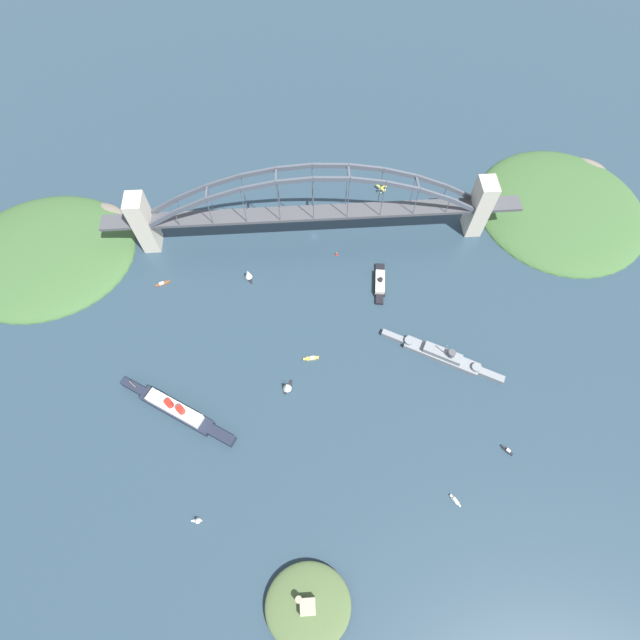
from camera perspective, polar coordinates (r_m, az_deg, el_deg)
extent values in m
plane|color=#283D4C|center=(367.83, -0.78, 10.38)|extent=(1400.00, 1400.00, 0.00)
cube|color=beige|center=(373.69, 19.16, 13.12)|extent=(12.51, 17.09, 49.28)
cube|color=beige|center=(367.40, -21.03, 11.17)|extent=(12.51, 17.09, 49.28)
cube|color=#47474C|center=(347.39, -0.84, 13.14)|extent=(236.81, 13.61, 2.40)
cube|color=#47474C|center=(379.18, 21.90, 13.23)|extent=(24.00, 13.61, 2.40)
cube|color=#47474C|center=(372.07, -23.84, 11.03)|extent=(24.00, 13.61, 2.40)
cube|color=#4C515B|center=(365.89, 17.07, 14.84)|extent=(25.93, 1.80, 17.06)
cube|color=#4C515B|center=(349.90, 13.71, 16.34)|extent=(25.64, 1.80, 14.03)
cube|color=#4C515B|center=(337.55, 9.90, 17.52)|extent=(25.30, 1.80, 10.98)
cube|color=#4C515B|center=(328.99, 5.71, 18.31)|extent=(24.92, 1.80, 7.91)
cube|color=#4C515B|center=(324.32, 1.27, 18.61)|extent=(24.52, 1.80, 4.78)
cube|color=#4C515B|center=(323.62, -3.26, 18.41)|extent=(24.52, 1.80, 4.78)
cube|color=#4C515B|center=(326.91, -7.70, 17.69)|extent=(24.92, 1.80, 7.91)
cube|color=#4C515B|center=(334.17, -11.88, 16.52)|extent=(25.30, 1.80, 10.98)
cube|color=#4C515B|center=(345.33, -15.69, 14.96)|extent=(25.64, 1.80, 14.03)
cube|color=#4C515B|center=(360.27, -19.05, 13.12)|extent=(25.93, 1.80, 17.06)
cube|color=#4C515B|center=(358.11, 17.47, 13.40)|extent=(25.93, 1.80, 17.06)
cube|color=#4C515B|center=(341.75, 14.08, 14.87)|extent=(25.64, 1.80, 14.03)
cube|color=#4C515B|center=(329.10, 10.21, 16.03)|extent=(25.30, 1.80, 10.98)
cube|color=#4C515B|center=(320.31, 5.96, 16.80)|extent=(24.92, 1.80, 7.91)
cube|color=#4C515B|center=(315.51, 1.44, 17.10)|extent=(24.52, 1.80, 4.78)
cube|color=#4C515B|center=(314.79, -3.18, 16.89)|extent=(24.52, 1.80, 4.78)
cube|color=#4C515B|center=(318.17, -7.70, 16.17)|extent=(24.92, 1.80, 7.91)
cube|color=#4C515B|center=(325.63, -11.97, 15.00)|extent=(25.30, 1.80, 10.98)
cube|color=#4C515B|center=(337.07, -15.84, 13.45)|extent=(25.64, 1.80, 14.03)
cube|color=#4C515B|center=(352.36, -19.24, 11.63)|extent=(25.93, 1.80, 17.06)
cube|color=#4C515B|center=(371.11, 18.80, 13.34)|extent=(1.40, 12.25, 1.40)
cube|color=#4C515B|center=(338.80, 12.04, 16.29)|extent=(1.40, 12.25, 1.40)
cube|color=#4C515B|center=(321.48, 3.62, 17.83)|extent=(1.40, 12.25, 1.40)
cube|color=#4C515B|center=(320.06, -5.49, 17.41)|extent=(1.40, 12.25, 1.40)
cube|color=#4C515B|center=(334.76, -13.91, 15.08)|extent=(1.40, 12.25, 1.40)
cube|color=#4C515B|center=(364.94, -20.67, 11.44)|extent=(1.40, 12.25, 1.40)
cylinder|color=#4C515B|center=(361.71, 15.21, 14.96)|extent=(0.56, 0.56, 13.10)
cylinder|color=#4C515B|center=(353.84, 15.59, 13.50)|extent=(0.56, 0.56, 13.10)
cylinder|color=#4C515B|center=(351.39, 11.50, 15.63)|extent=(0.56, 0.56, 24.22)
cylinder|color=#4C515B|center=(343.27, 11.83, 14.15)|extent=(0.56, 0.56, 24.22)
cylinder|color=#4C515B|center=(343.69, 7.52, 16.09)|extent=(0.56, 0.56, 32.16)
cylinder|color=#4C515B|center=(335.38, 7.78, 14.59)|extent=(0.56, 0.56, 32.16)
cylinder|color=#4C515B|center=(338.74, 3.34, 16.29)|extent=(0.56, 0.56, 36.93)
cylinder|color=#4C515B|center=(330.31, 3.53, 14.78)|extent=(0.56, 0.56, 36.93)
cylinder|color=#4C515B|center=(336.62, -0.94, 16.23)|extent=(0.56, 0.56, 38.51)
cylinder|color=#4C515B|center=(328.14, -0.82, 14.71)|extent=(0.56, 0.56, 38.51)
cylinder|color=#4C515B|center=(337.39, -5.23, 15.89)|extent=(0.56, 0.56, 36.93)
cylinder|color=#4C515B|center=(328.93, -5.19, 14.37)|extent=(0.56, 0.56, 36.93)
cylinder|color=#4C515B|center=(341.03, -9.42, 15.29)|extent=(0.56, 0.56, 32.16)
cylinder|color=#4C515B|center=(332.67, -9.46, 13.77)|extent=(0.56, 0.56, 32.16)
cylinder|color=#4C515B|center=(347.49, -13.42, 14.45)|extent=(0.56, 0.56, 24.22)
cylinder|color=#4C515B|center=(339.28, -13.53, 12.94)|extent=(0.56, 0.56, 24.22)
cylinder|color=#4C515B|center=(356.66, -17.16, 13.41)|extent=(0.56, 0.56, 13.10)
cylinder|color=#4C515B|center=(348.67, -17.33, 11.91)|extent=(0.56, 0.56, 13.10)
ellipsoid|color=#3D6033|center=(432.34, 27.63, 12.02)|extent=(135.47, 135.16, 18.36)
ellipsoid|color=#756B5B|center=(469.38, 29.70, 15.37)|extent=(47.41, 40.55, 10.10)
ellipsoid|color=#3D6033|center=(414.28, -30.93, 6.89)|extent=(137.21, 120.87, 19.66)
ellipsoid|color=#756B5B|center=(419.96, -26.30, 11.06)|extent=(48.02, 36.26, 10.82)
cube|color=#1E2333|center=(311.15, -17.34, -10.69)|extent=(49.02, 35.02, 5.21)
cube|color=#1E2333|center=(326.11, -22.09, -7.69)|extent=(17.43, 13.46, 5.21)
cube|color=#1E2333|center=(299.40, -12.06, -13.88)|extent=(17.98, 14.37, 5.21)
cube|color=white|center=(306.19, -17.61, -10.38)|extent=(37.27, 27.09, 5.66)
cube|color=white|center=(306.60, -19.40, -9.14)|extent=(11.02, 10.60, 3.20)
cylinder|color=red|center=(301.32, -18.22, -9.82)|extent=(4.34, 4.34, 6.79)
cylinder|color=red|center=(297.87, -16.91, -10.63)|extent=(4.34, 4.34, 6.79)
cylinder|color=tan|center=(318.46, -22.26, -7.38)|extent=(0.50, 0.50, 10.00)
cube|color=gray|center=(322.35, 14.82, -4.31)|extent=(49.54, 32.25, 3.82)
cube|color=gray|center=(321.84, 9.14, -2.07)|extent=(17.01, 11.68, 3.82)
cube|color=gray|center=(326.48, 20.46, -6.47)|extent=(17.39, 12.39, 3.82)
cube|color=gray|center=(318.95, 14.98, -4.02)|extent=(26.05, 18.50, 3.90)
cylinder|color=gray|center=(318.95, 11.01, -2.54)|extent=(6.30, 6.30, 2.20)
cylinder|color=gray|center=(322.17, 18.86, -5.60)|extent=(6.30, 6.30, 2.20)
cylinder|color=gray|center=(312.84, 15.27, -3.49)|extent=(0.60, 0.60, 10.00)
cylinder|color=#4C4C51|center=(315.70, 16.02, -4.05)|extent=(4.95, 4.95, 4.40)
cube|color=black|center=(343.26, 7.42, 4.50)|extent=(10.79, 22.00, 2.06)
cube|color=black|center=(335.77, 7.39, 2.49)|extent=(6.49, 7.73, 2.06)
cube|color=black|center=(351.15, 7.45, 6.42)|extent=(7.60, 7.89, 2.06)
cube|color=beige|center=(341.14, 7.47, 4.73)|extent=(9.36, 20.09, 3.03)
cylinder|color=black|center=(338.89, 7.52, 4.98)|extent=(3.19, 3.19, 2.40)
ellipsoid|color=#4C6038|center=(283.93, -1.50, -31.94)|extent=(45.58, 41.96, 7.05)
cube|color=#9E937F|center=(278.81, -1.53, -32.01)|extent=(8.00, 8.00, 6.04)
cylinder|color=gray|center=(278.47, -2.65, -31.33)|extent=(3.60, 3.60, 6.64)
cylinder|color=#B7B7B2|center=(402.14, 7.83, 15.57)|extent=(5.58, 4.58, 0.90)
cylinder|color=#B7B7B2|center=(403.79, 7.44, 15.88)|extent=(5.58, 4.58, 0.90)
cylinder|color=navy|center=(401.40, 7.85, 15.67)|extent=(0.14, 0.14, 1.17)
cylinder|color=navy|center=(403.05, 7.46, 15.98)|extent=(0.14, 0.14, 1.17)
ellipsoid|color=gold|center=(401.29, 7.67, 15.96)|extent=(7.40, 6.16, 1.47)
cylinder|color=navy|center=(399.26, 7.29, 15.72)|extent=(1.49, 1.60, 1.40)
cube|color=gold|center=(400.28, 7.58, 15.95)|extent=(7.26, 8.73, 0.20)
cube|color=gold|center=(403.19, 8.05, 16.20)|extent=(3.12, 3.59, 0.12)
cube|color=navy|center=(402.25, 8.08, 16.33)|extent=(0.95, 0.77, 1.50)
cube|color=black|center=(347.66, -8.75, 5.11)|extent=(4.37, 6.31, 0.77)
cube|color=black|center=(345.50, -8.52, 4.62)|extent=(1.72, 2.20, 0.77)
cube|color=black|center=(349.84, -8.97, 5.58)|extent=(1.93, 2.28, 0.77)
cylinder|color=tan|center=(343.21, -8.83, 5.51)|extent=(0.16, 0.16, 9.39)
cone|color=white|center=(344.56, -8.92, 5.68)|extent=(6.89, 6.89, 7.51)
cube|color=black|center=(314.91, 22.17, -14.74)|extent=(4.82, 5.05, 1.19)
cube|color=black|center=(314.54, 21.69, -14.38)|extent=(1.94, 1.98, 1.19)
cube|color=black|center=(315.31, 22.65, -15.11)|extent=(2.11, 2.13, 1.19)
cube|color=beige|center=(313.84, 22.34, -14.75)|extent=(2.87, 2.94, 1.33)
cube|color=silver|center=(296.05, -15.07, -22.93)|extent=(3.84, 1.57, 0.72)
cube|color=silver|center=(296.66, -15.58, -22.90)|extent=(1.29, 0.69, 0.72)
cube|color=silver|center=(295.47, -14.55, -22.96)|extent=(1.29, 0.82, 0.72)
cylinder|color=tan|center=(293.10, -15.29, -22.86)|extent=(0.16, 0.16, 5.54)
cone|color=white|center=(293.10, -15.05, -22.88)|extent=(3.59, 3.59, 4.44)
cube|color=silver|center=(298.91, 16.44, -20.72)|extent=(4.38, 5.14, 1.28)
cube|color=silver|center=(299.16, 16.90, -21.16)|extent=(1.81, 1.95, 1.28)
cube|color=silver|center=(298.69, 15.97, -20.27)|extent=(1.98, 2.07, 1.28)
cube|color=beige|center=(297.66, 16.41, -20.60)|extent=(2.67, 2.90, 1.23)
cube|color=black|center=(305.65, -3.97, -8.30)|extent=(5.51, 6.90, 0.76)
cube|color=black|center=(306.85, -3.63, -7.64)|extent=(2.15, 2.46, 0.76)
cube|color=black|center=(304.49, -4.31, -8.97)|extent=(2.38, 2.58, 0.76)
cylinder|color=tan|center=(301.01, -3.98, -7.88)|extent=(0.16, 0.16, 9.47)
cone|color=silver|center=(300.93, -4.13, -8.21)|extent=(7.70, 7.70, 7.58)
cube|color=brown|center=(360.49, -18.92, 4.30)|extent=(7.20, 4.74, 0.91)
cube|color=brown|center=(360.09, -18.25, 4.55)|extent=(2.59, 2.12, 0.91)
cube|color=brown|center=(360.95, -19.58, 4.05)|extent=(2.69, 2.40, 0.91)
cube|color=beige|center=(359.85, -19.08, 4.33)|extent=(3.87, 3.12, 0.92)
cube|color=gold|center=(312.37, -1.13, -4.78)|extent=(6.61, 2.99, 1.22)
cube|color=gold|center=(312.27, -1.92, -4.87)|extent=(2.24, 1.56, 1.22)
cube|color=gold|center=(312.52, -0.35, -4.70)|extent=(2.25, 1.84, 1.22)
cube|color=beige|center=(311.39, -0.99, -4.69)|extent=(3.35, 2.27, 0.96)
cone|color=red|center=(356.12, 2.06, 8.22)|extent=(2.20, 2.20, 2.20)
sphere|color=#F2E566|center=(355.00, 2.07, 8.36)|extent=(0.50, 0.50, 0.50)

